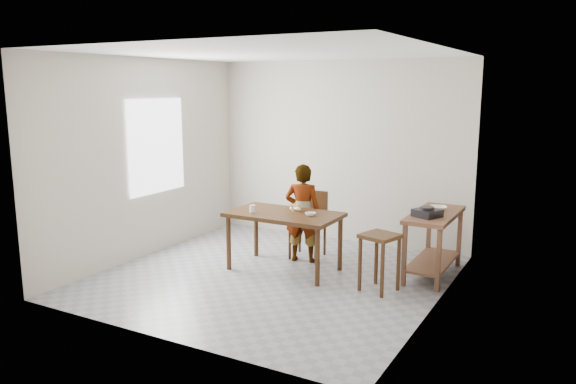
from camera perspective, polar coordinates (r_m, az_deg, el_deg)
The scene contains 17 objects.
floor at distance 7.04m, azimuth -1.59°, elevation -8.72°, with size 4.00×4.00×0.04m, color gray.
ceiling at distance 6.65m, azimuth -1.72°, elevation 14.14°, with size 4.00×4.00×0.04m, color white.
wall_back at distance 8.50m, azimuth 5.29°, elevation 4.11°, with size 4.00×0.04×2.70m, color beige.
wall_front at distance 5.10m, azimuth -13.24°, elevation -0.58°, with size 4.00×0.04×2.70m, color beige.
wall_left at distance 7.92m, azimuth -14.38°, elevation 3.33°, with size 0.04×4.00×2.70m, color beige.
wall_right at distance 5.96m, azimuth 15.35°, elevation 0.93°, with size 0.04×4.00×2.70m, color beige.
window_pane at distance 8.01m, azimuth -13.19°, elevation 4.55°, with size 0.02×1.10×1.30m, color white.
dining_table at distance 7.17m, azimuth -0.39°, elevation -5.05°, with size 1.40×0.80×0.75m, color #39210F, non-canonical shape.
prep_counter at distance 7.18m, azimuth 14.55°, elevation -5.16°, with size 0.50×1.20×0.80m, color brown, non-canonical shape.
child at distance 7.46m, azimuth 1.50°, elevation -2.15°, with size 0.48×0.32×1.32m, color white.
dining_chair at distance 7.68m, azimuth 2.00°, elevation -3.39°, with size 0.44×0.44×0.90m, color #39210F, non-canonical shape.
stool at distance 6.55m, azimuth 9.25°, elevation -7.08°, with size 0.38×0.38×0.67m, color #39210F, non-canonical shape.
glass_tumbler at distance 7.10m, azimuth -3.63°, elevation -1.71°, with size 0.07×0.07×0.09m, color silver.
small_bowl at distance 6.91m, azimuth 2.29°, elevation -2.26°, with size 0.13×0.13×0.04m, color silver.
banana at distance 7.18m, azimuth 0.73°, elevation -1.66°, with size 0.19×0.13×0.07m, color yellow, non-canonical shape.
serving_bowl at distance 7.24m, azimuth 15.04°, elevation -1.59°, with size 0.20×0.20×0.05m, color silver.
gas_burner at distance 6.84m, azimuth 13.96°, elevation -2.08°, with size 0.27×0.27×0.09m, color black.
Camera 1 is at (3.37, -5.72, 2.33)m, focal length 35.00 mm.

